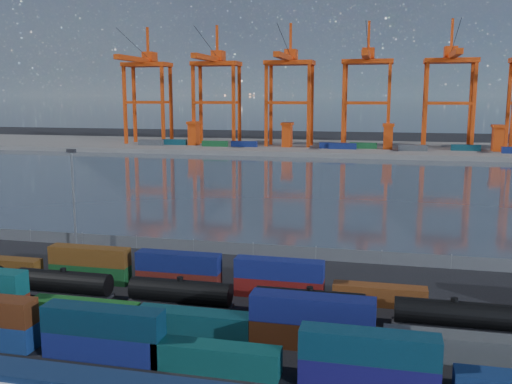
# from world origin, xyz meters

# --- Properties ---
(ground) EXTENTS (700.00, 700.00, 0.00)m
(ground) POSITION_xyz_m (0.00, 0.00, 0.00)
(ground) COLOR black
(ground) RESTS_ON ground
(harbor_water) EXTENTS (700.00, 700.00, 0.00)m
(harbor_water) POSITION_xyz_m (0.00, 105.00, 0.01)
(harbor_water) COLOR #303945
(harbor_water) RESTS_ON ground
(far_quay) EXTENTS (700.00, 70.00, 2.00)m
(far_quay) POSITION_xyz_m (0.00, 210.00, 1.00)
(far_quay) COLOR #514F4C
(far_quay) RESTS_ON ground
(distant_mountains) EXTENTS (2470.00, 1100.00, 520.00)m
(distant_mountains) POSITION_xyz_m (63.02, 1600.00, 220.29)
(distant_mountains) COLOR #1E2630
(distant_mountains) RESTS_ON ground
(container_row_south) EXTENTS (126.19, 2.44, 5.21)m
(container_row_south) POSITION_xyz_m (-14.66, -10.19, 2.34)
(container_row_south) COLOR #404245
(container_row_south) RESTS_ON ground
(container_row_mid) EXTENTS (142.38, 2.55, 5.44)m
(container_row_mid) POSITION_xyz_m (-4.91, -3.09, 1.81)
(container_row_mid) COLOR #3B3D40
(container_row_mid) RESTS_ON ground
(container_row_north) EXTENTS (140.64, 2.29, 4.89)m
(container_row_north) POSITION_xyz_m (5.22, 10.63, 1.92)
(container_row_north) COLOR #101851
(container_row_north) RESTS_ON ground
(tanker_string) EXTENTS (90.30, 2.75, 3.94)m
(tanker_string) POSITION_xyz_m (-10.93, 3.91, 1.97)
(tanker_string) COLOR black
(tanker_string) RESTS_ON ground
(waterfront_fence) EXTENTS (160.12, 0.12, 2.20)m
(waterfront_fence) POSITION_xyz_m (-0.00, 28.00, 1.00)
(waterfront_fence) COLOR #595B5E
(waterfront_fence) RESTS_ON ground
(yard_light_mast) EXTENTS (1.60, 0.40, 16.60)m
(yard_light_mast) POSITION_xyz_m (-30.00, 26.00, 9.30)
(yard_light_mast) COLOR slate
(yard_light_mast) RESTS_ON ground
(gantry_cranes) EXTENTS (197.18, 42.58, 57.66)m
(gantry_cranes) POSITION_xyz_m (-7.50, 203.47, 35.35)
(gantry_cranes) COLOR #C93C0E
(gantry_cranes) RESTS_ON ground
(quay_containers) EXTENTS (172.58, 10.99, 2.60)m
(quay_containers) POSITION_xyz_m (-11.00, 195.46, 3.30)
(quay_containers) COLOR navy
(quay_containers) RESTS_ON far_quay
(straddle_carriers) EXTENTS (140.00, 7.00, 11.10)m
(straddle_carriers) POSITION_xyz_m (-2.50, 200.00, 7.82)
(straddle_carriers) COLOR #C93C0E
(straddle_carriers) RESTS_ON far_quay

